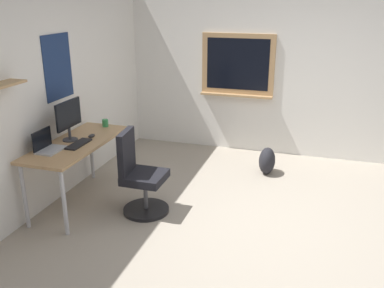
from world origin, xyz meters
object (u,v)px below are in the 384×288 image
at_px(desk, 77,149).
at_px(office_chair, 139,178).
at_px(keyboard, 79,144).
at_px(coffee_mug, 105,123).
at_px(computer_mouse, 92,136).
at_px(backpack, 267,161).
at_px(laptop, 47,146).
at_px(monitor_primary, 69,118).

distance_m(desk, office_chair, 0.80).
bearing_deg(desk, keyboard, -134.65).
bearing_deg(keyboard, desk, 45.35).
bearing_deg(keyboard, coffee_mug, 4.05).
xyz_separation_m(desk, computer_mouse, (0.21, -0.07, 0.10)).
distance_m(desk, backpack, 2.54).
bearing_deg(computer_mouse, office_chair, -106.00).
xyz_separation_m(laptop, computer_mouse, (0.54, -0.22, -0.04)).
xyz_separation_m(coffee_mug, backpack, (0.89, -1.95, -0.62)).
bearing_deg(computer_mouse, keyboard, 180.00).
bearing_deg(computer_mouse, desk, 160.25).
height_order(desk, computer_mouse, computer_mouse).
relative_size(keyboard, computer_mouse, 3.56).
relative_size(desk, monitor_primary, 3.16).
bearing_deg(laptop, coffee_mug, -9.88).
xyz_separation_m(desk, keyboard, (-0.07, -0.07, 0.09)).
height_order(desk, backpack, desk).
relative_size(laptop, backpack, 0.84).
bearing_deg(monitor_primary, laptop, 172.51).
bearing_deg(backpack, desk, 127.60).
distance_m(desk, laptop, 0.38).
bearing_deg(desk, computer_mouse, -19.75).
bearing_deg(coffee_mug, backpack, -65.53).
xyz_separation_m(laptop, backpack, (1.85, -2.12, -0.63)).
xyz_separation_m(monitor_primary, computer_mouse, (0.17, -0.17, -0.25)).
bearing_deg(desk, office_chair, -89.17).
distance_m(office_chair, laptop, 1.04).
height_order(monitor_primary, coffee_mug, monitor_primary).
bearing_deg(coffee_mug, keyboard, -175.95).
height_order(computer_mouse, coffee_mug, coffee_mug).
bearing_deg(monitor_primary, computer_mouse, -44.90).
distance_m(office_chair, coffee_mug, 1.04).
height_order(office_chair, keyboard, office_chair).
xyz_separation_m(keyboard, computer_mouse, (0.28, 0.00, 0.01)).
bearing_deg(backpack, coffee_mug, 114.47).
height_order(office_chair, laptop, laptop).
xyz_separation_m(office_chair, keyboard, (-0.08, 0.68, 0.36)).
distance_m(laptop, monitor_primary, 0.43).
distance_m(coffee_mug, backpack, 2.23).
height_order(coffee_mug, backpack, coffee_mug).
relative_size(office_chair, laptop, 3.06).
bearing_deg(keyboard, backpack, -50.01).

